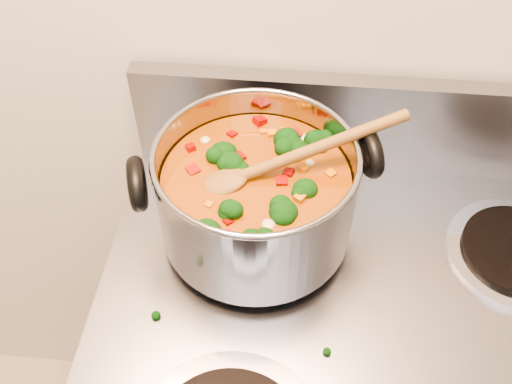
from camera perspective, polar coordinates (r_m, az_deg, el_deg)
stockpot at (r=0.75m, az=0.02°, el=-0.23°), size 0.33×0.26×0.16m
wooden_spoon at (r=0.72m, az=1.33°, el=2.62°), size 0.27×0.12×0.09m
cooktop_crumbs at (r=0.81m, az=-4.16°, el=-5.21°), size 0.37×0.30×0.01m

